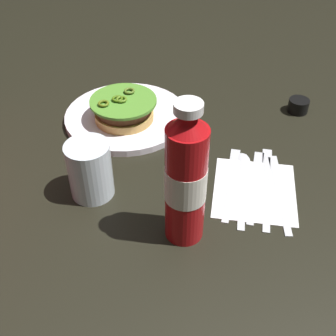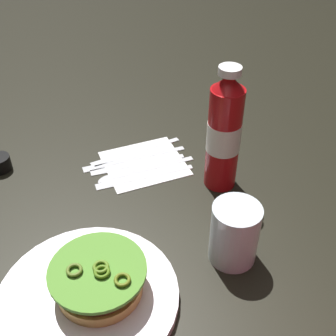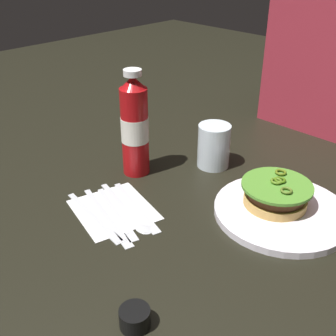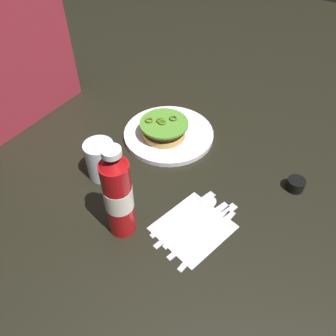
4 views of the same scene
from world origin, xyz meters
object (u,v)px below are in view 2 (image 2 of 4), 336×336
dinner_plate (88,297)px  burger_sandwich (99,279)px  ketchup_bottle (224,134)px  water_glass (234,233)px  steak_knife (139,177)px  butter_knife (132,164)px  napkin (144,163)px  spoon_utensil (133,171)px  fork_utensil (129,153)px  table_knife (128,159)px

dinner_plate → burger_sandwich: 0.04m
ketchup_bottle → water_glass: size_ratio=2.35×
dinner_plate → steak_knife: bearing=-137.8°
butter_knife → napkin: bearing=161.4°
burger_sandwich → dinner_plate: bearing=-11.3°
napkin → spoon_utensil: 0.04m
water_glass → ketchup_bottle: bearing=-125.3°
fork_utensil → dinner_plate: bearing=48.7°
fork_utensil → butter_knife: same height
dinner_plate → butter_knife: 0.32m
ketchup_bottle → fork_utensil: size_ratio=1.19×
burger_sandwich → fork_utensil: bearing=-128.5°
napkin → spoon_utensil: (0.03, 0.01, 0.00)m
napkin → table_knife: (0.02, -0.03, 0.00)m
dinner_plate → napkin: (-0.24, -0.22, -0.01)m
ketchup_bottle → spoon_utensil: bearing=-45.4°
water_glass → spoon_utensil: 0.27m
butter_knife → spoon_utensil: bearing=63.6°
table_knife → butter_knife: size_ratio=1.13×
napkin → ketchup_bottle: bearing=122.3°
butter_knife → spoon_utensil: size_ratio=0.95×
burger_sandwich → spoon_utensil: burger_sandwich is taller
water_glass → spoon_utensil: (0.01, -0.27, -0.05)m
burger_sandwich → napkin: bearing=-134.7°
water_glass → fork_utensil: (-0.01, -0.33, -0.05)m
burger_sandwich → table_knife: bearing=-128.6°
napkin → steak_knife: steak_knife is taller
burger_sandwich → steak_knife: 0.27m
fork_utensil → steak_knife: size_ratio=1.05×
table_knife → ketchup_bottle: bearing=123.1°
table_knife → butter_knife: (0.00, 0.02, -0.00)m
dinner_plate → ketchup_bottle: bearing=-165.0°
dinner_plate → spoon_utensil: (-0.21, -0.21, -0.00)m
fork_utensil → table_knife: (0.01, 0.02, 0.00)m
table_knife → dinner_plate: bearing=48.5°
water_glass → table_knife: size_ratio=0.48×
water_glass → burger_sandwich: bearing=-15.4°
dinner_plate → water_glass: 0.24m
water_glass → steak_knife: (0.01, -0.25, -0.05)m
steak_knife → butter_knife: bearing=-104.2°
napkin → burger_sandwich: bearing=45.3°
dinner_plate → fork_utensil: 0.36m
ketchup_bottle → water_glass: 0.19m
burger_sandwich → table_knife: 0.33m
butter_knife → ketchup_bottle: bearing=127.3°
napkin → table_knife: table_knife is taller
dinner_plate → steak_knife: 0.28m
dinner_plate → burger_sandwich: bearing=168.7°
dinner_plate → ketchup_bottle: size_ratio=1.09×
spoon_utensil → butter_knife: bearing=-116.4°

